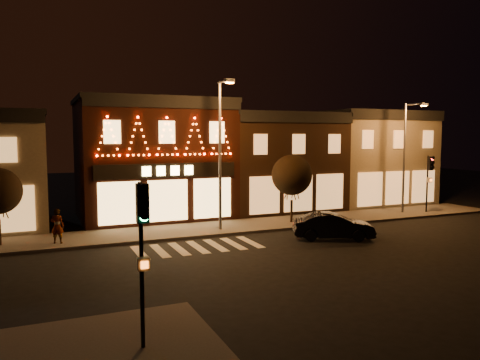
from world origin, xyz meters
TOP-DOWN VIEW (x-y plane):
  - ground at (0.00, 0.00)m, footprint 120.00×120.00m
  - sidewalk_far at (2.00, 8.00)m, footprint 44.00×4.00m
  - building_pulp at (0.00, 13.98)m, footprint 10.20×8.34m
  - building_right_a at (9.50, 13.99)m, footprint 9.20×8.28m
  - building_right_b at (18.50, 13.99)m, footprint 9.20×8.28m
  - traffic_signal_near at (-5.07, -6.94)m, footprint 0.32×0.46m
  - traffic_signal_far at (18.94, 7.17)m, footprint 0.35×0.48m
  - streetlamp_mid at (2.51, 7.04)m, footprint 0.57×2.02m
  - streetlamp_right at (17.22, 7.67)m, footprint 0.52×1.83m
  - tree_right at (7.66, 7.67)m, footprint 2.64×2.64m
  - dark_sedan at (7.59, 2.83)m, footprint 4.69×3.26m
  - pedestrian at (-6.66, 7.13)m, footprint 0.79×0.65m

SIDE VIEW (x-z plane):
  - ground at x=0.00m, z-range 0.00..0.00m
  - sidewalk_far at x=2.00m, z-range 0.00..0.15m
  - dark_sedan at x=7.59m, z-range 0.00..1.47m
  - pedestrian at x=-6.66m, z-range 0.15..1.99m
  - traffic_signal_far at x=18.94m, z-range 1.04..5.22m
  - tree_right at x=7.66m, z-range 1.03..5.44m
  - traffic_signal_near at x=-5.07m, z-range 1.06..5.48m
  - building_right_a at x=9.50m, z-range 0.01..7.51m
  - building_right_b at x=18.50m, z-range 0.01..7.81m
  - building_pulp at x=0.00m, z-range 0.01..8.31m
  - streetlamp_right at x=17.22m, z-range 0.84..8.82m
  - streetlamp_mid at x=2.51m, z-range 0.92..9.75m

